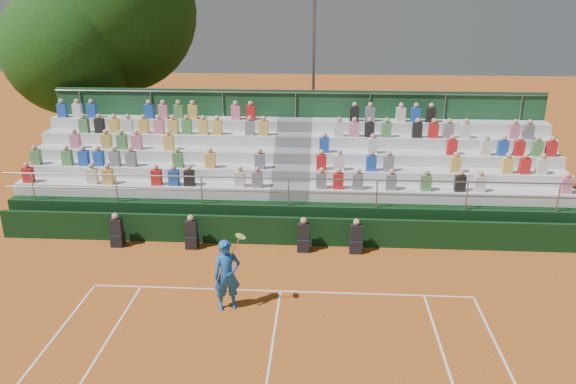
# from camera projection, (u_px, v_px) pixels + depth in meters

# --- Properties ---
(ground) EXTENTS (90.00, 90.00, 0.00)m
(ground) POSITION_uv_depth(u_px,v_px,m) (280.00, 291.00, 16.22)
(ground) COLOR #B95B1E
(ground) RESTS_ON ground
(courtside_wall) EXTENTS (20.00, 0.15, 1.00)m
(courtside_wall) POSITION_uv_depth(u_px,v_px,m) (287.00, 231.00, 19.06)
(courtside_wall) COLOR black
(courtside_wall) RESTS_ON ground
(line_officials) EXTENTS (8.45, 0.40, 1.19)m
(line_officials) POSITION_uv_depth(u_px,v_px,m) (241.00, 236.00, 18.73)
(line_officials) COLOR black
(line_officials) RESTS_ON ground
(grandstand) EXTENTS (20.00, 5.20, 4.40)m
(grandstand) POSITION_uv_depth(u_px,v_px,m) (292.00, 184.00, 21.90)
(grandstand) COLOR black
(grandstand) RESTS_ON ground
(tennis_player) EXTENTS (0.95, 0.69, 2.22)m
(tennis_player) POSITION_uv_depth(u_px,v_px,m) (227.00, 275.00, 15.05)
(tennis_player) COLOR blue
(tennis_player) RESTS_ON ground
(tree_west) EXTENTS (6.00, 6.00, 8.68)m
(tree_west) POSITION_uv_depth(u_px,v_px,m) (69.00, 49.00, 25.70)
(tree_west) COLOR #362013
(tree_west) RESTS_ON ground
(tree_east) EXTENTS (7.59, 7.59, 11.05)m
(tree_east) POSITION_uv_depth(u_px,v_px,m) (117.00, 12.00, 26.80)
(tree_east) COLOR #362013
(tree_east) RESTS_ON ground
(floodlight_mast) EXTENTS (0.60, 0.25, 8.31)m
(floodlight_mast) POSITION_uv_depth(u_px,v_px,m) (314.00, 64.00, 27.50)
(floodlight_mast) COLOR gray
(floodlight_mast) RESTS_ON ground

